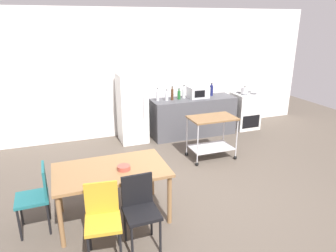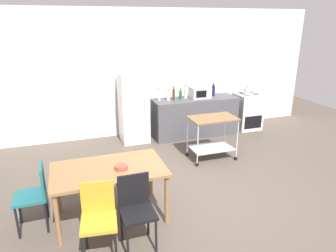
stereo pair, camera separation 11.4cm
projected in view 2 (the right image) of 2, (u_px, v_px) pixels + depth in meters
ground_plane at (208, 195)px, 4.86m from camera, size 12.00×12.00×0.00m
back_wall at (151, 73)px, 7.25m from camera, size 8.40×0.12×2.90m
kitchen_counter at (195, 117)px, 7.31m from camera, size 2.00×0.64×0.90m
dining_table at (109, 174)px, 4.13m from camera, size 1.50×0.90×0.75m
chair_black at (136, 207)px, 3.66m from camera, size 0.40×0.40×0.89m
chair_mustard at (99, 216)px, 3.49m from camera, size 0.45×0.45×0.89m
chair_teal at (35, 193)px, 3.96m from camera, size 0.41×0.41×0.89m
stove_oven at (247, 111)px, 7.77m from camera, size 0.60×0.61×0.92m
refrigerator at (134, 108)px, 6.85m from camera, size 0.60×0.63×1.55m
kitchen_cart at (212, 131)px, 6.01m from camera, size 0.91×0.57×0.85m
bottle_sparkling_water at (159, 96)px, 6.90m from camera, size 0.06×0.06×0.30m
bottle_soy_sauce at (168, 96)px, 6.93m from camera, size 0.07×0.07×0.25m
bottle_hot_sauce at (174, 94)px, 6.97m from camera, size 0.06×0.06×0.32m
bottle_wine at (180, 95)px, 7.06m from camera, size 0.07×0.07×0.25m
bottle_vinegar at (185, 93)px, 7.14m from camera, size 0.08×0.08×0.30m
microwave at (200, 92)px, 7.18m from camera, size 0.46×0.35×0.26m
bottle_olive_oil at (213, 91)px, 7.37m from camera, size 0.08×0.08×0.30m
fruit_bowl at (121, 167)px, 4.06m from camera, size 0.17×0.17×0.06m
kettle at (247, 91)px, 7.47m from camera, size 0.24×0.17×0.19m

